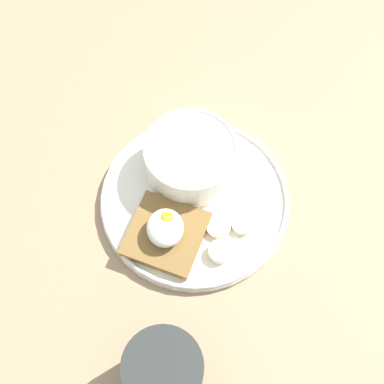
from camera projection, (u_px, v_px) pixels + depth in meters
The scene contains 9 objects.
ground_plane at pixel (192, 205), 74.18cm from camera, with size 120.00×120.00×2.00cm, color #987B5C.
plate at pixel (192, 199), 72.57cm from camera, with size 25.66×25.66×1.60cm.
oatmeal_bowl at pixel (188, 158), 71.82cm from camera, with size 12.61×12.61×5.73cm.
toast_slice at pixel (163, 234), 69.13cm from camera, with size 12.10×12.10×1.60cm.
poached_egg at pixel (162, 227), 67.14cm from camera, with size 5.20×4.69×3.29cm.
banana_slice_front at pixel (216, 227), 69.84cm from camera, with size 4.56×4.59×1.60cm.
banana_slice_left at pixel (239, 223), 70.03cm from camera, with size 4.06×3.99×1.61cm.
banana_slice_back at pixel (216, 252), 68.33cm from camera, with size 3.66×3.70×1.35cm.
coffee_mug at pixel (160, 374), 58.84cm from camera, with size 12.20×8.72×9.13cm.
Camera 1 is at (-31.18, -0.37, 68.34)cm, focal length 50.00 mm.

